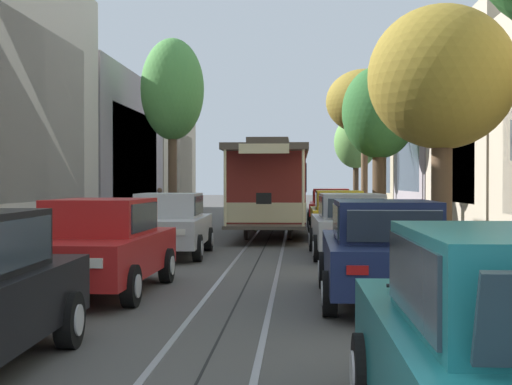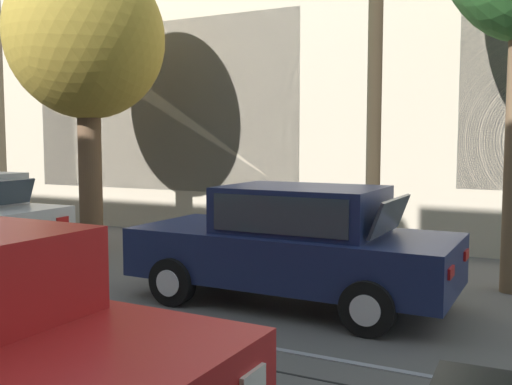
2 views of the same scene
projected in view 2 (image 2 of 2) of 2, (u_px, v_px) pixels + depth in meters
parked_car_navy_second_right at (294, 244)px, 7.89m from camera, size 2.04×4.38×1.58m
street_tree_kerb_right_second at (87, 40)px, 11.72m from camera, size 3.36×2.95×5.88m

